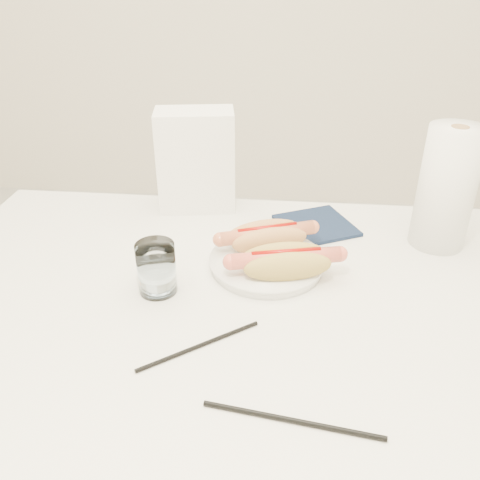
# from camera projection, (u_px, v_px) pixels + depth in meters

# --- Properties ---
(table) EXTENTS (1.20, 0.80, 0.75)m
(table) POSITION_uv_depth(u_px,v_px,m) (234.00, 322.00, 0.93)
(table) COLOR white
(table) RESTS_ON ground
(plate) EXTENTS (0.28, 0.28, 0.02)m
(plate) POSITION_uv_depth(u_px,v_px,m) (267.00, 264.00, 0.97)
(plate) COLOR white
(plate) RESTS_ON table
(hotdog_left) EXTENTS (0.19, 0.12, 0.05)m
(hotdog_left) POSITION_uv_depth(u_px,v_px,m) (267.00, 237.00, 1.00)
(hotdog_left) COLOR tan
(hotdog_left) RESTS_ON plate
(hotdog_right) EXTENTS (0.20, 0.11, 0.06)m
(hotdog_right) POSITION_uv_depth(u_px,v_px,m) (286.00, 262.00, 0.91)
(hotdog_right) COLOR tan
(hotdog_right) RESTS_ON plate
(water_glass) EXTENTS (0.07, 0.07, 0.10)m
(water_glass) POSITION_uv_depth(u_px,v_px,m) (156.00, 268.00, 0.89)
(water_glass) COLOR white
(water_glass) RESTS_ON table
(chopstick_near) EXTENTS (0.17, 0.13, 0.01)m
(chopstick_near) POSITION_uv_depth(u_px,v_px,m) (200.00, 346.00, 0.78)
(chopstick_near) COLOR black
(chopstick_near) RESTS_ON table
(chopstick_far) EXTENTS (0.24, 0.04, 0.01)m
(chopstick_far) POSITION_uv_depth(u_px,v_px,m) (292.00, 420.00, 0.66)
(chopstick_far) COLOR black
(chopstick_far) RESTS_ON table
(napkin_box) EXTENTS (0.19, 0.12, 0.23)m
(napkin_box) POSITION_uv_depth(u_px,v_px,m) (196.00, 161.00, 1.15)
(napkin_box) COLOR white
(napkin_box) RESTS_ON table
(navy_napkin) EXTENTS (0.20, 0.20, 0.01)m
(navy_napkin) POSITION_uv_depth(u_px,v_px,m) (316.00, 225.00, 1.12)
(navy_napkin) COLOR #111C36
(navy_napkin) RESTS_ON table
(paper_towel_roll) EXTENTS (0.13, 0.13, 0.25)m
(paper_towel_roll) POSITION_uv_depth(u_px,v_px,m) (447.00, 188.00, 1.00)
(paper_towel_roll) COLOR white
(paper_towel_roll) RESTS_ON table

